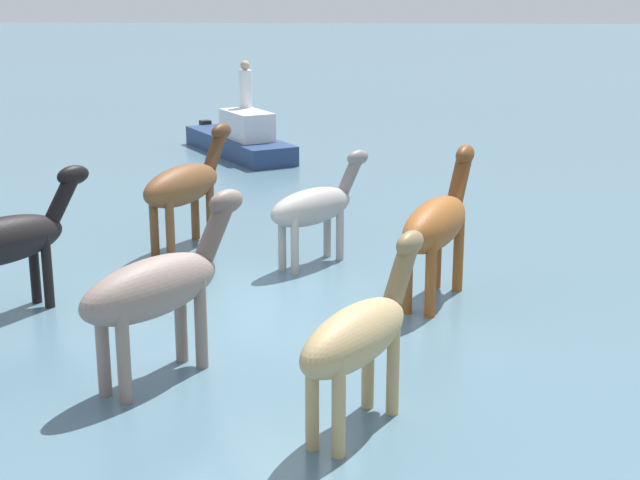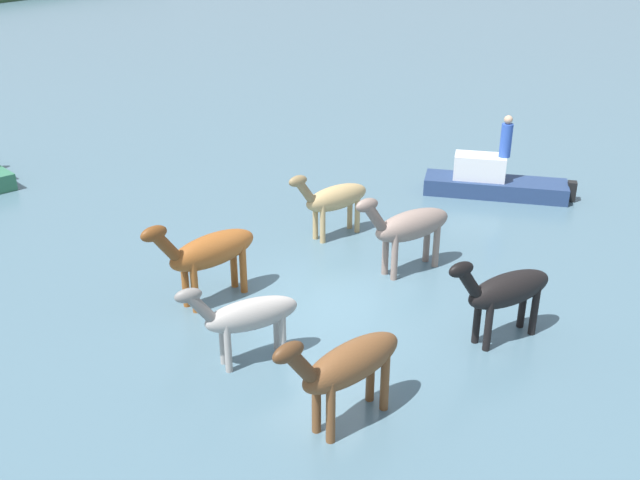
# 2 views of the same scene
# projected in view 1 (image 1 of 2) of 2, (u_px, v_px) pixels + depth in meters

# --- Properties ---
(ground_plane) EXTENTS (160.97, 160.97, 0.00)m
(ground_plane) POSITION_uv_depth(u_px,v_px,m) (267.00, 314.00, 13.15)
(ground_plane) COLOR #476675
(horse_chestnut_trailing) EXTENTS (2.36, 1.78, 2.01)m
(horse_chestnut_trailing) POSITION_uv_depth(u_px,v_px,m) (157.00, 287.00, 10.78)
(horse_chestnut_trailing) COLOR gray
(horse_chestnut_trailing) RESTS_ON ground_plane
(horse_mid_herd) EXTENTS (2.45, 1.42, 1.96)m
(horse_mid_herd) POSITION_uv_depth(u_px,v_px,m) (185.00, 185.00, 16.11)
(horse_mid_herd) COLOR brown
(horse_mid_herd) RESTS_ON ground_plane
(horse_gray_outer) EXTENTS (2.57, 1.41, 2.04)m
(horse_gray_outer) POSITION_uv_depth(u_px,v_px,m) (437.00, 223.00, 13.45)
(horse_gray_outer) COLOR brown
(horse_gray_outer) RESTS_ON ground_plane
(horse_dark_mare) EXTENTS (1.89, 1.71, 1.72)m
(horse_dark_mare) POSITION_uv_depth(u_px,v_px,m) (315.00, 206.00, 15.19)
(horse_dark_mare) COLOR #9E9993
(horse_dark_mare) RESTS_ON ground_plane
(horse_pinto_flank) EXTENTS (2.16, 1.79, 1.90)m
(horse_pinto_flank) POSITION_uv_depth(u_px,v_px,m) (7.00, 240.00, 12.89)
(horse_pinto_flank) COLOR black
(horse_pinto_flank) RESTS_ON ground_plane
(horse_lead) EXTENTS (2.23, 1.49, 1.84)m
(horse_lead) POSITION_uv_depth(u_px,v_px,m) (359.00, 335.00, 9.60)
(horse_lead) COLOR tan
(horse_lead) RESTS_ON ground_plane
(boat_skiff_near) EXTENTS (4.39, 3.30, 1.33)m
(boat_skiff_near) POSITION_uv_depth(u_px,v_px,m) (240.00, 143.00, 24.65)
(boat_skiff_near) COLOR navy
(boat_skiff_near) RESTS_ON ground_plane
(person_helmsman_aft) EXTENTS (0.32, 0.32, 1.19)m
(person_helmsman_aft) POSITION_uv_depth(u_px,v_px,m) (245.00, 86.00, 24.54)
(person_helmsman_aft) COLOR silver
(person_helmsman_aft) RESTS_ON boat_skiff_near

